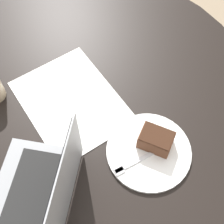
% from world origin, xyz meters
% --- Properties ---
extents(ground_plane, '(12.00, 12.00, 0.00)m').
position_xyz_m(ground_plane, '(0.00, 0.00, 0.00)').
color(ground_plane, gray).
extents(dining_table, '(1.25, 1.25, 0.73)m').
position_xyz_m(dining_table, '(0.00, 0.00, 0.59)').
color(dining_table, black).
rests_on(dining_table, ground_plane).
extents(paper_document, '(0.40, 0.33, 0.00)m').
position_xyz_m(paper_document, '(-0.04, 0.05, 0.73)').
color(paper_document, white).
rests_on(paper_document, dining_table).
extents(plate, '(0.26, 0.26, 0.01)m').
position_xyz_m(plate, '(-0.32, -0.08, 0.73)').
color(plate, white).
rests_on(plate, dining_table).
extents(cake_slice, '(0.12, 0.12, 0.06)m').
position_xyz_m(cake_slice, '(-0.31, -0.11, 0.77)').
color(cake_slice, brown).
rests_on(cake_slice, plate).
extents(fork, '(0.03, 0.17, 0.00)m').
position_xyz_m(fork, '(-0.33, -0.02, 0.74)').
color(fork, silver).
rests_on(fork, plate).
extents(laptop, '(0.37, 0.36, 0.24)m').
position_xyz_m(laptop, '(-0.28, 0.25, 0.77)').
color(laptop, gray).
rests_on(laptop, dining_table).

